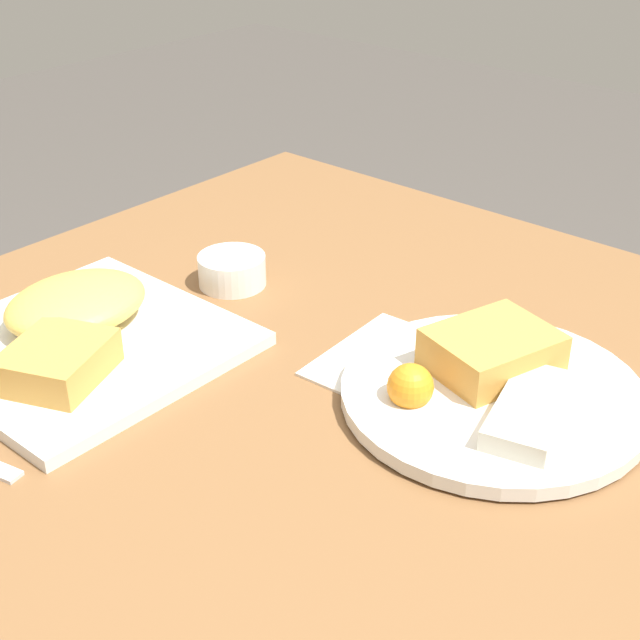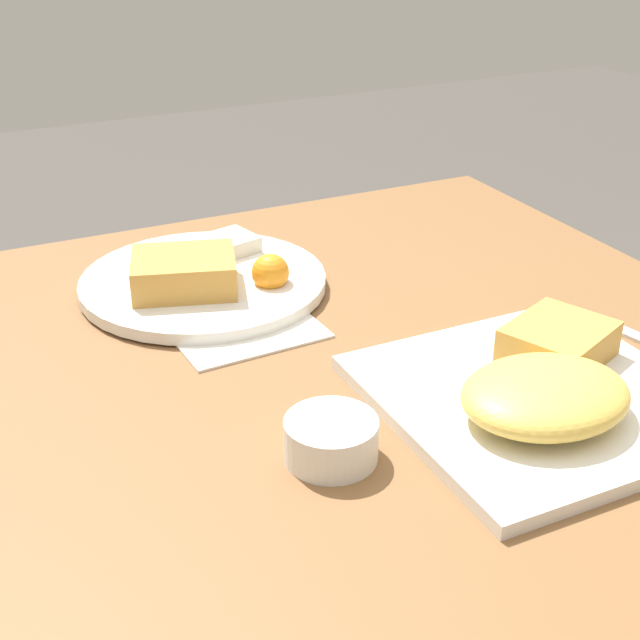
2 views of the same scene
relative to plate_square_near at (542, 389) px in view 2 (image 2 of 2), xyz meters
The scene contains 5 objects.
dining_table 0.25m from the plate_square_near, 128.82° to the left, with size 0.94×0.88×0.77m.
menu_card 0.40m from the plate_square_near, 119.40° to the left, with size 0.17×0.30×0.00m.
plate_square_near is the anchor object (origin of this frame).
plate_oval_far 0.43m from the plate_square_near, 117.71° to the left, with size 0.29×0.29×0.05m.
sauce_ramekin 0.21m from the plate_square_near, behind, with size 0.08×0.08×0.04m.
Camera 2 is at (-0.35, -0.72, 1.22)m, focal length 50.00 mm.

